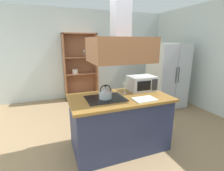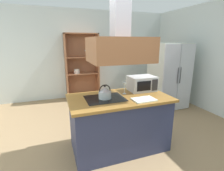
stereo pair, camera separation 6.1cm
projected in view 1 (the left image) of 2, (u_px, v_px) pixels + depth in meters
ground_plane at (108, 147)px, 2.88m from camera, size 7.80×7.80×0.00m
wall_back at (76, 55)px, 5.25m from camera, size 6.00×0.12×2.70m
kitchen_island at (119, 122)px, 2.80m from camera, size 1.60×0.89×0.90m
range_hood at (120, 42)px, 2.47m from camera, size 0.90×0.70×1.24m
refrigerator at (167, 76)px, 4.54m from camera, size 0.90×0.78×1.72m
dish_cabinet at (80, 70)px, 5.20m from camera, size 1.01×0.40×1.99m
kettle at (105, 93)px, 2.58m from camera, size 0.20×0.20×0.22m
cutting_board at (144, 99)px, 2.54m from camera, size 0.34×0.25×0.02m
microwave at (142, 83)px, 3.01m from camera, size 0.46×0.35×0.26m
wine_glass_on_counter at (125, 85)px, 2.80m from camera, size 0.08×0.08×0.21m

